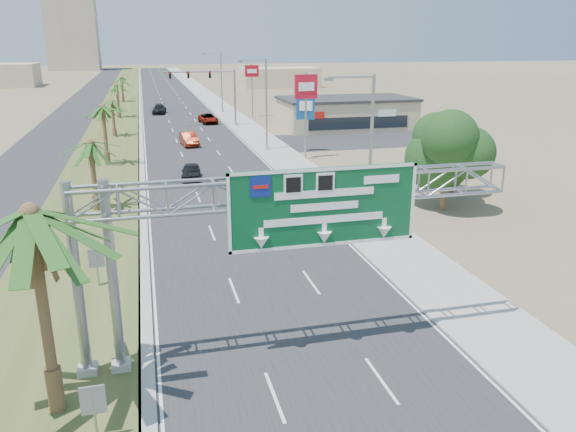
% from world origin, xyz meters
% --- Properties ---
extents(road, '(12.00, 300.00, 0.02)m').
position_xyz_m(road, '(0.00, 110.00, 0.01)').
color(road, '#28282B').
rests_on(road, ground).
extents(sidewalk_right, '(4.00, 300.00, 0.10)m').
position_xyz_m(sidewalk_right, '(8.50, 110.00, 0.05)').
color(sidewalk_right, '#9E9B93').
rests_on(sidewalk_right, ground).
extents(median_grass, '(7.00, 300.00, 0.12)m').
position_xyz_m(median_grass, '(-10.00, 110.00, 0.06)').
color(median_grass, '#425224').
rests_on(median_grass, ground).
extents(opposing_road, '(8.00, 300.00, 0.02)m').
position_xyz_m(opposing_road, '(-17.00, 110.00, 0.01)').
color(opposing_road, '#28282B').
rests_on(opposing_road, ground).
extents(sign_gantry, '(16.75, 1.24, 7.50)m').
position_xyz_m(sign_gantry, '(-1.06, 9.93, 6.06)').
color(sign_gantry, gray).
rests_on(sign_gantry, ground).
extents(palm_near, '(5.70, 5.70, 8.35)m').
position_xyz_m(palm_near, '(-9.20, 8.00, 6.93)').
color(palm_near, brown).
rests_on(palm_near, ground).
extents(palm_row_b, '(3.99, 3.99, 5.95)m').
position_xyz_m(palm_row_b, '(-9.50, 32.00, 4.90)').
color(palm_row_b, brown).
rests_on(palm_row_b, ground).
extents(palm_row_c, '(3.99, 3.99, 6.75)m').
position_xyz_m(palm_row_c, '(-9.50, 48.00, 5.66)').
color(palm_row_c, brown).
rests_on(palm_row_c, ground).
extents(palm_row_d, '(3.99, 3.99, 5.45)m').
position_xyz_m(palm_row_d, '(-9.50, 66.00, 4.42)').
color(palm_row_d, brown).
rests_on(palm_row_d, ground).
extents(palm_row_e, '(3.99, 3.99, 6.15)m').
position_xyz_m(palm_row_e, '(-9.50, 85.00, 5.09)').
color(palm_row_e, brown).
rests_on(palm_row_e, ground).
extents(palm_row_f, '(3.99, 3.99, 5.75)m').
position_xyz_m(palm_row_f, '(-9.50, 110.00, 4.71)').
color(palm_row_f, brown).
rests_on(palm_row_f, ground).
extents(streetlight_near, '(3.27, 0.44, 10.00)m').
position_xyz_m(streetlight_near, '(7.30, 22.00, 4.69)').
color(streetlight_near, gray).
rests_on(streetlight_near, ground).
extents(streetlight_mid, '(3.27, 0.44, 10.00)m').
position_xyz_m(streetlight_mid, '(7.30, 52.00, 4.69)').
color(streetlight_mid, gray).
rests_on(streetlight_mid, ground).
extents(streetlight_far, '(3.27, 0.44, 10.00)m').
position_xyz_m(streetlight_far, '(7.30, 88.00, 4.69)').
color(streetlight_far, gray).
rests_on(streetlight_far, ground).
extents(signal_mast, '(10.28, 0.71, 8.00)m').
position_xyz_m(signal_mast, '(5.17, 71.97, 4.85)').
color(signal_mast, gray).
rests_on(signal_mast, ground).
extents(store_building, '(18.00, 10.00, 4.00)m').
position_xyz_m(store_building, '(22.00, 66.00, 2.00)').
color(store_building, tan).
rests_on(store_building, ground).
extents(oak_near, '(4.50, 4.50, 6.80)m').
position_xyz_m(oak_near, '(15.00, 26.00, 4.53)').
color(oak_near, brown).
rests_on(oak_near, ground).
extents(oak_far, '(3.50, 3.50, 5.60)m').
position_xyz_m(oak_far, '(18.00, 30.00, 3.82)').
color(oak_far, brown).
rests_on(oak_far, ground).
extents(median_signback_a, '(0.75, 0.08, 2.08)m').
position_xyz_m(median_signback_a, '(-7.80, 6.00, 1.45)').
color(median_signback_a, gray).
rests_on(median_signback_a, ground).
extents(median_signback_b, '(0.75, 0.08, 2.08)m').
position_xyz_m(median_signback_b, '(-8.50, 18.00, 1.45)').
color(median_signback_b, gray).
rests_on(median_signback_b, ground).
extents(tower_distant, '(20.00, 16.00, 35.00)m').
position_xyz_m(tower_distant, '(-32.00, 250.00, 17.50)').
color(tower_distant, tan).
rests_on(tower_distant, ground).
extents(building_distant_right, '(20.00, 12.00, 5.00)m').
position_xyz_m(building_distant_right, '(30.00, 140.00, 2.50)').
color(building_distant_right, tan).
rests_on(building_distant_right, ground).
extents(car_left_lane, '(2.10, 4.23, 1.39)m').
position_xyz_m(car_left_lane, '(-2.00, 40.19, 0.69)').
color(car_left_lane, black).
rests_on(car_left_lane, ground).
extents(car_mid_lane, '(2.13, 4.88, 1.56)m').
position_xyz_m(car_mid_lane, '(-0.76, 57.36, 0.78)').
color(car_mid_lane, maroon).
rests_on(car_mid_lane, ground).
extents(car_right_lane, '(2.79, 5.17, 1.38)m').
position_xyz_m(car_right_lane, '(3.62, 75.53, 0.69)').
color(car_right_lane, gray).
rests_on(car_right_lane, ground).
extents(car_far, '(2.69, 5.34, 1.49)m').
position_xyz_m(car_far, '(-3.11, 89.02, 0.74)').
color(car_far, black).
rests_on(car_far, ground).
extents(pole_sign_red_near, '(2.42, 0.55, 8.83)m').
position_xyz_m(pole_sign_red_near, '(10.40, 46.33, 6.93)').
color(pole_sign_red_near, gray).
rests_on(pole_sign_red_near, ground).
extents(pole_sign_blue, '(2.01, 0.78, 6.79)m').
position_xyz_m(pole_sign_blue, '(11.47, 50.18, 4.88)').
color(pole_sign_blue, gray).
rests_on(pole_sign_blue, ground).
extents(pole_sign_red_far, '(2.21, 0.43, 8.36)m').
position_xyz_m(pole_sign_red_far, '(11.44, 81.11, 6.60)').
color(pole_sign_red_far, gray).
rests_on(pole_sign_red_far, ground).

